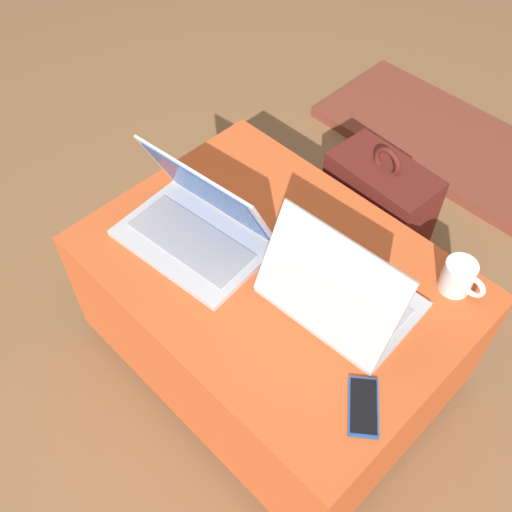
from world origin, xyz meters
name	(u,v)px	position (x,y,z in m)	size (l,w,h in m)	color
ground_plane	(272,356)	(0.00, 0.00, 0.00)	(14.00, 14.00, 0.00)	olive
ottoman	(273,316)	(0.00, 0.00, 0.23)	(0.95, 0.69, 0.45)	maroon
laptop_near	(198,224)	(-0.21, -0.07, 0.50)	(0.40, 0.28, 0.24)	silver
laptop_far	(338,293)	(0.18, 0.02, 0.50)	(0.36, 0.27, 0.24)	silver
cell_phone	(363,407)	(0.39, -0.14, 0.46)	(0.13, 0.14, 0.01)	#1E4C9E
backpack	(376,220)	(-0.03, 0.50, 0.22)	(0.33, 0.24, 0.52)	#5B1E19
coffee_mug	(459,277)	(0.35, 0.26, 0.50)	(0.11, 0.08, 0.09)	white
fireplace_hearth	(485,163)	(0.00, 1.21, 0.02)	(1.40, 0.50, 0.04)	brown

